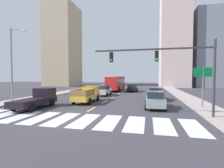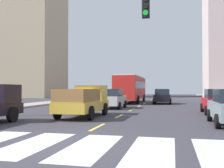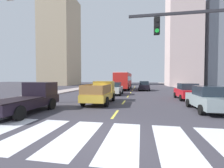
{
  "view_description": "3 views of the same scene",
  "coord_description": "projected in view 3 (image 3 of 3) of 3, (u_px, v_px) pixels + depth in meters",
  "views": [
    {
      "loc": [
        5.43,
        -11.17,
        3.2
      ],
      "look_at": [
        -0.36,
        14.94,
        2.01
      ],
      "focal_mm": 26.32,
      "sensor_mm": 36.0,
      "label": 1
    },
    {
      "loc": [
        3.34,
        -7.68,
        1.73
      ],
      "look_at": [
        -0.35,
        8.48,
        2.03
      ],
      "focal_mm": 43.0,
      "sensor_mm": 36.0,
      "label": 2
    },
    {
      "loc": [
        1.59,
        -5.8,
        2.26
      ],
      "look_at": [
        -2.28,
        15.32,
        1.47
      ],
      "focal_mm": 25.54,
      "sensor_mm": 36.0,
      "label": 3
    }
  ],
  "objects": [
    {
      "name": "crosswalk_stripe_6",
      "position": [
        174.0,
        143.0,
        5.57
      ],
      "size": [
        1.28,
        3.96,
        0.01
      ],
      "primitive_type": "cube",
      "color": "silver",
      "rests_on": "ground"
    },
    {
      "name": "sedan_near_right",
      "position": [
        187.0,
        91.0,
        16.74
      ],
      "size": [
        2.02,
        4.4,
        1.72
      ],
      "rotation": [
        0.0,
        0.0,
        0.05
      ],
      "color": "red",
      "rests_on": "ground"
    },
    {
      "name": "lane_dash_4",
      "position": [
        132.0,
        90.0,
        29.66
      ],
      "size": [
        0.16,
        2.4,
        0.01
      ],
      "primitive_type": "cube",
      "color": "#E3D347",
      "rests_on": "ground"
    },
    {
      "name": "crosswalk_stripe_5",
      "position": [
        122.0,
        139.0,
        5.9
      ],
      "size": [
        1.28,
        3.96,
        0.01
      ],
      "primitive_type": "cube",
      "color": "silver",
      "rests_on": "ground"
    },
    {
      "name": "lane_dash_3",
      "position": [
        131.0,
        93.0,
        24.74
      ],
      "size": [
        0.16,
        2.4,
        0.01
      ],
      "primitive_type": "cube",
      "color": "#E3D347",
      "rests_on": "ground"
    },
    {
      "name": "block_mid_right",
      "position": [
        60.0,
        42.0,
        52.5
      ],
      "size": [
        10.01,
        11.34,
        28.34
      ],
      "primitive_type": "cube",
      "color": "tan",
      "rests_on": "ground"
    },
    {
      "name": "sidewalk_left",
      "position": [
        62.0,
        92.0,
        25.75
      ],
      "size": [
        2.84,
        110.0,
        0.15
      ],
      "primitive_type": "cube",
      "color": "#A59691",
      "rests_on": "ground"
    },
    {
      "name": "sedan_mid",
      "position": [
        144.0,
        86.0,
        29.08
      ],
      "size": [
        2.02,
        4.4,
        1.72
      ],
      "rotation": [
        0.0,
        0.0,
        0.0
      ],
      "color": "black",
      "rests_on": "ground"
    },
    {
      "name": "tower_tall_centre",
      "position": [
        183.0,
        22.0,
        45.25
      ],
      "size": [
        8.37,
        9.45,
        36.33
      ],
      "primitive_type": "cube",
      "color": "beige",
      "rests_on": "ground"
    },
    {
      "name": "sidewalk_right",
      "position": [
        211.0,
        94.0,
        21.77
      ],
      "size": [
        2.84,
        110.0,
        0.15
      ],
      "primitive_type": "cube",
      "color": "#A59691",
      "rests_on": "ground"
    },
    {
      "name": "lane_dash_2",
      "position": [
        128.0,
        96.0,
        19.83
      ],
      "size": [
        0.16,
        2.4,
        0.01
      ],
      "primitive_type": "cube",
      "color": "#E3D347",
      "rests_on": "ground"
    },
    {
      "name": "lane_dash_6",
      "position": [
        135.0,
        87.0,
        39.49
      ],
      "size": [
        0.16,
        2.4,
        0.01
      ],
      "primitive_type": "cube",
      "color": "#E3D347",
      "rests_on": "ground"
    },
    {
      "name": "sedan_near_left",
      "position": [
        115.0,
        88.0,
        21.77
      ],
      "size": [
        2.02,
        4.4,
        1.72
      ],
      "rotation": [
        0.0,
        0.0,
        -0.03
      ],
      "color": "silver",
      "rests_on": "ground"
    },
    {
      "name": "sedan_far",
      "position": [
        208.0,
        99.0,
        10.85
      ],
      "size": [
        2.02,
        4.4,
        1.72
      ],
      "rotation": [
        0.0,
        0.0,
        -0.01
      ],
      "color": "gray",
      "rests_on": "ground"
    },
    {
      "name": "lane_dash_5",
      "position": [
        134.0,
        89.0,
        34.57
      ],
      "size": [
        0.16,
        2.4,
        0.01
      ],
      "primitive_type": "cube",
      "color": "#E3D347",
      "rests_on": "ground"
    },
    {
      "name": "lane_dash_7",
      "position": [
        135.0,
        86.0,
        44.4
      ],
      "size": [
        0.16,
        2.4,
        0.01
      ],
      "primitive_type": "cube",
      "color": "#E3D347",
      "rests_on": "ground"
    },
    {
      "name": "lane_dash_1",
      "position": [
        124.0,
        102.0,
        14.91
      ],
      "size": [
        0.16,
        2.4,
        0.01
      ],
      "primitive_type": "cube",
      "color": "#E3D347",
      "rests_on": "ground"
    },
    {
      "name": "pickup_dark",
      "position": [
        30.0,
        98.0,
        10.62
      ],
      "size": [
        2.18,
        5.2,
        1.96
      ],
      "rotation": [
        0.0,
        0.0,
        -0.04
      ],
      "color": "black",
      "rests_on": "ground"
    },
    {
      "name": "lane_dash_0",
      "position": [
        115.0,
        114.0,
        10.0
      ],
      "size": [
        0.16,
        2.4,
        0.01
      ],
      "primitive_type": "cube",
      "color": "#E3D347",
      "rests_on": "ground"
    },
    {
      "name": "ground_plane",
      "position": [
        98.0,
        137.0,
        6.07
      ],
      "size": [
        160.0,
        160.0,
        0.0
      ],
      "primitive_type": "plane",
      "color": "#3A3740"
    },
    {
      "name": "city_bus",
      "position": [
        124.0,
        80.0,
        31.69
      ],
      "size": [
        2.72,
        10.8,
        3.32
      ],
      "rotation": [
        0.0,
        0.0,
        0.03
      ],
      "color": "red",
      "rests_on": "ground"
    },
    {
      "name": "crosswalk_stripe_3",
      "position": [
        34.0,
        133.0,
        6.56
      ],
      "size": [
        1.28,
        3.96,
        0.01
      ],
      "primitive_type": "cube",
      "color": "silver",
      "rests_on": "ground"
    },
    {
      "name": "crosswalk_stripe_4",
      "position": [
        76.0,
        136.0,
        6.23
      ],
      "size": [
        1.28,
        3.96,
        0.01
      ],
      "primitive_type": "cube",
      "color": "silver",
      "rests_on": "ground"
    },
    {
      "name": "pickup_stakebed",
      "position": [
        101.0,
        92.0,
        14.68
      ],
      "size": [
        2.18,
        5.2,
        1.96
      ],
      "rotation": [
        0.0,
        0.0,
        0.0
      ],
      "color": "gold",
      "rests_on": "ground"
    }
  ]
}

